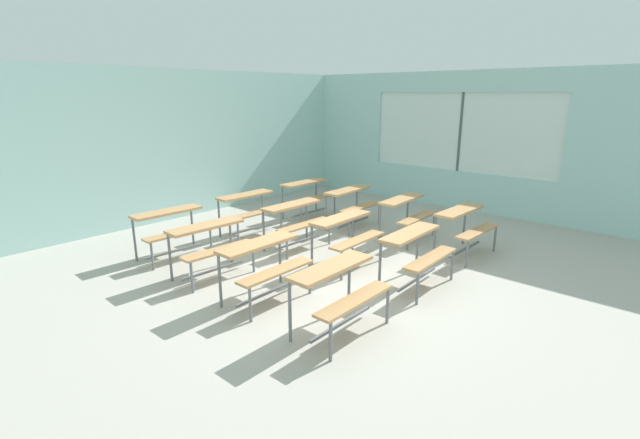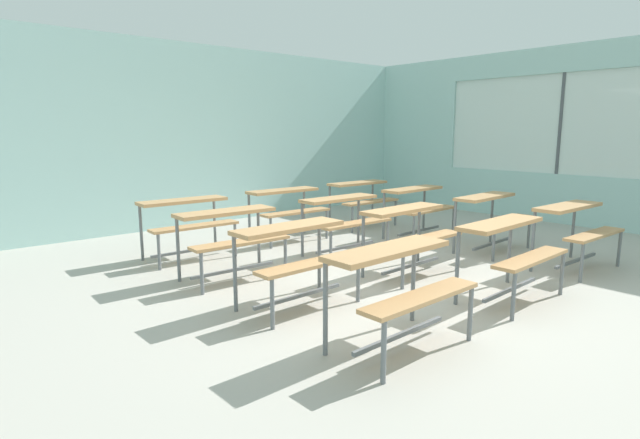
% 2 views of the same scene
% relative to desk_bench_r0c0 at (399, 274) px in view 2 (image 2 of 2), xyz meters
% --- Properties ---
extents(ground, '(10.00, 9.00, 0.05)m').
position_rel_desk_bench_r0c0_xyz_m(ground, '(1.05, 1.04, -0.59)').
color(ground, '#ADA89E').
extents(wall_back, '(10.00, 0.12, 3.00)m').
position_rel_desk_bench_r0c0_xyz_m(wall_back, '(1.05, 5.54, 0.94)').
color(wall_back, '#A8D1CC').
rests_on(wall_back, ground).
extents(wall_right, '(0.12, 9.00, 3.00)m').
position_rel_desk_bench_r0c0_xyz_m(wall_right, '(6.05, 0.90, 0.88)').
color(wall_right, '#A8D1CC').
rests_on(wall_right, ground).
extents(desk_bench_r0c0, '(1.10, 0.60, 0.74)m').
position_rel_desk_bench_r0c0_xyz_m(desk_bench_r0c0, '(0.00, 0.00, 0.00)').
color(desk_bench_r0c0, tan).
rests_on(desk_bench_r0c0, ground).
extents(desk_bench_r0c1, '(1.12, 0.62, 0.74)m').
position_rel_desk_bench_r0c0_xyz_m(desk_bench_r0c1, '(1.63, 0.00, 0.00)').
color(desk_bench_r0c1, tan).
rests_on(desk_bench_r0c1, ground).
extents(desk_bench_r0c2, '(1.12, 0.63, 0.74)m').
position_rel_desk_bench_r0c0_xyz_m(desk_bench_r0c2, '(3.21, 0.04, 0.00)').
color(desk_bench_r0c2, tan).
rests_on(desk_bench_r0c2, ground).
extents(desk_bench_r1c0, '(1.11, 0.60, 0.74)m').
position_rel_desk_bench_r0c0_xyz_m(desk_bench_r1c0, '(-0.01, 1.19, 0.00)').
color(desk_bench_r1c0, tan).
rests_on(desk_bench_r1c0, ground).
extents(desk_bench_r1c1, '(1.11, 0.61, 0.74)m').
position_rel_desk_bench_r0c0_xyz_m(desk_bench_r1c1, '(1.60, 1.17, 0.00)').
color(desk_bench_r1c1, tan).
rests_on(desk_bench_r1c1, ground).
extents(desk_bench_r1c2, '(1.13, 0.64, 0.74)m').
position_rel_desk_bench_r0c0_xyz_m(desk_bench_r1c2, '(3.28, 1.15, 0.00)').
color(desk_bench_r1c2, tan).
rests_on(desk_bench_r1c2, ground).
extents(desk_bench_r2c0, '(1.12, 0.63, 0.74)m').
position_rel_desk_bench_r0c0_xyz_m(desk_bench_r2c0, '(-0.01, 2.33, 0.00)').
color(desk_bench_r2c0, tan).
rests_on(desk_bench_r2c0, ground).
extents(desk_bench_r2c1, '(1.11, 0.61, 0.74)m').
position_rel_desk_bench_r0c0_xyz_m(desk_bench_r2c1, '(1.67, 2.30, 0.00)').
color(desk_bench_r2c1, tan).
rests_on(desk_bench_r2c1, ground).
extents(desk_bench_r2c2, '(1.12, 0.62, 0.74)m').
position_rel_desk_bench_r0c0_xyz_m(desk_bench_r2c2, '(3.24, 2.33, 0.00)').
color(desk_bench_r2c2, tan).
rests_on(desk_bench_r2c2, ground).
extents(desk_bench_r3c0, '(1.12, 0.63, 0.74)m').
position_rel_desk_bench_r0c0_xyz_m(desk_bench_r3c0, '(0.04, 3.45, 0.00)').
color(desk_bench_r3c0, tan).
rests_on(desk_bench_r3c0, ground).
extents(desk_bench_r3c1, '(1.12, 0.62, 0.74)m').
position_rel_desk_bench_r0c0_xyz_m(desk_bench_r3c1, '(1.64, 3.47, 0.00)').
color(desk_bench_r3c1, tan).
rests_on(desk_bench_r3c1, ground).
extents(desk_bench_r3c2, '(1.12, 0.63, 0.74)m').
position_rel_desk_bench_r0c0_xyz_m(desk_bench_r3c2, '(3.23, 3.49, 0.00)').
color(desk_bench_r3c2, tan).
rests_on(desk_bench_r3c2, ground).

